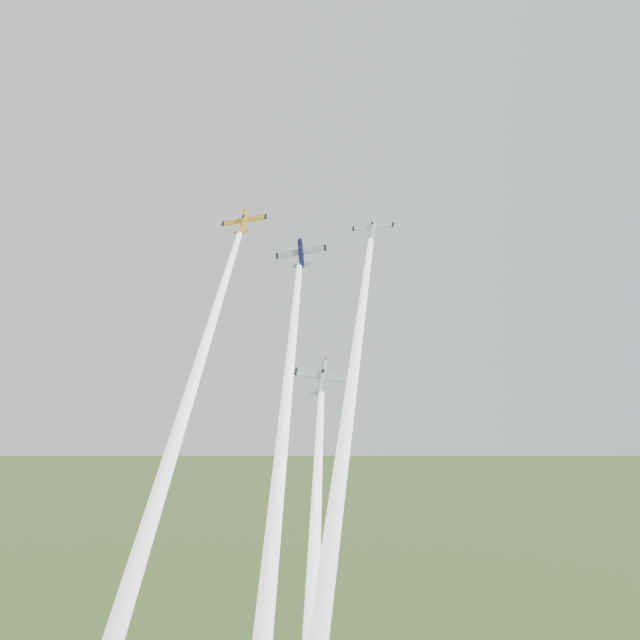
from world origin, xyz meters
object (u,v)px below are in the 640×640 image
at_px(plane_silver_low, 322,377).
at_px(plane_yellow, 244,221).
at_px(plane_navy, 301,253).
at_px(plane_silver_right, 373,228).

bearing_deg(plane_silver_low, plane_yellow, 139.18).
bearing_deg(plane_yellow, plane_navy, -19.04).
distance_m(plane_yellow, plane_silver_right, 22.77).
bearing_deg(plane_navy, plane_yellow, 153.83).
bearing_deg(plane_silver_low, plane_silver_right, 47.53).
bearing_deg(plane_yellow, plane_silver_right, -0.84).
relative_size(plane_yellow, plane_silver_right, 1.16).
height_order(plane_yellow, plane_navy, plane_yellow).
bearing_deg(plane_navy, plane_silver_right, 9.75).
height_order(plane_silver_right, plane_silver_low, plane_silver_right).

